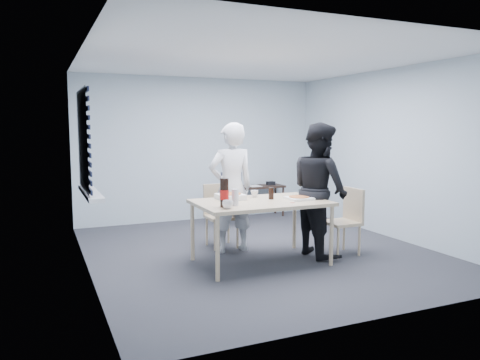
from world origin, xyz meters
name	(u,v)px	position (x,y,z in m)	size (l,w,h in m)	color
room	(86,149)	(-2.20, 0.40, 1.44)	(5.00, 5.00, 5.00)	#303035
dining_table	(261,206)	(-0.22, -0.51, 0.73)	(1.62, 1.03, 0.79)	beige
chair_far	(220,210)	(-0.38, 0.51, 0.51)	(0.42, 0.42, 0.89)	beige
chair_right	(347,216)	(1.05, -0.58, 0.51)	(0.42, 0.42, 0.89)	beige
person_white	(231,188)	(-0.34, 0.16, 0.89)	(0.65, 0.42, 1.77)	silver
person_black	(319,189)	(0.67, -0.47, 0.89)	(0.86, 0.47, 1.77)	black
side_table	(261,190)	(1.14, 2.28, 0.51)	(0.89, 0.40, 0.59)	#312119
stool	(231,205)	(0.27, 1.63, 0.38)	(0.35, 0.35, 0.49)	black
backpack	(232,186)	(0.27, 1.62, 0.71)	(0.32, 0.24, 0.45)	slate
pizza_box_a	(230,196)	(-0.52, -0.24, 0.83)	(0.32, 0.32, 0.08)	white
pizza_box_b	(299,198)	(0.28, -0.60, 0.81)	(0.30, 0.30, 0.04)	white
mug_a	(228,204)	(-0.80, -0.86, 0.84)	(0.12, 0.12, 0.10)	white
mug_b	(254,194)	(-0.16, -0.20, 0.84)	(0.10, 0.10, 0.09)	white
cola_glass	(271,193)	(-0.03, -0.43, 0.87)	(0.07, 0.07, 0.15)	black
soda_bottle	(224,193)	(-0.79, -0.72, 0.95)	(0.10, 0.10, 0.33)	black
plastic_cups	(235,197)	(-0.64, -0.68, 0.89)	(0.08, 0.08, 0.19)	silver
rubber_band	(292,203)	(0.08, -0.79, 0.79)	(0.05, 0.05, 0.00)	red
papers	(254,186)	(0.99, 2.25, 0.60)	(0.22, 0.30, 0.00)	white
black_box	(271,183)	(1.36, 2.29, 0.63)	(0.15, 0.11, 0.07)	black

